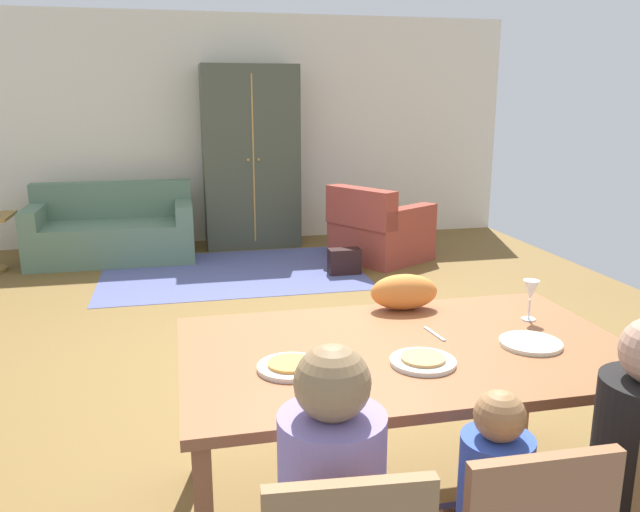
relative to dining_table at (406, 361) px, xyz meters
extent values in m
cube|color=brown|center=(-0.15, 2.29, -0.71)|extent=(6.84, 6.64, 0.02)
cube|color=beige|center=(-0.15, 5.66, 0.65)|extent=(6.84, 0.10, 2.70)
cube|color=#945631|center=(0.00, 0.00, 0.04)|extent=(1.81, 1.10, 0.04)
cube|color=#945631|center=(-0.84, 0.49, -0.34)|extent=(0.06, 0.06, 0.72)
cube|color=#945631|center=(0.84, 0.49, -0.34)|extent=(0.06, 0.06, 0.72)
cylinder|color=silver|center=(-0.50, -0.12, 0.07)|extent=(0.25, 0.25, 0.02)
cylinder|color=gold|center=(-0.50, -0.12, 0.09)|extent=(0.17, 0.17, 0.01)
cylinder|color=white|center=(0.00, -0.18, 0.07)|extent=(0.25, 0.25, 0.02)
cylinder|color=tan|center=(0.00, -0.18, 0.09)|extent=(0.17, 0.17, 0.01)
cylinder|color=silver|center=(0.50, -0.10, 0.07)|extent=(0.25, 0.25, 0.02)
cylinder|color=silver|center=(0.65, 0.18, 0.07)|extent=(0.06, 0.06, 0.01)
cylinder|color=silver|center=(0.65, 0.18, 0.11)|extent=(0.01, 0.01, 0.09)
cone|color=silver|center=(0.65, 0.18, 0.20)|extent=(0.07, 0.07, 0.09)
cube|color=silver|center=(-0.27, -0.05, 0.07)|extent=(0.04, 0.15, 0.01)
cube|color=silver|center=(0.16, 0.10, 0.07)|extent=(0.03, 0.17, 0.01)
cylinder|color=#8876BE|center=(-0.50, -0.77, -0.02)|extent=(0.30, 0.30, 0.46)
sphere|color=#93734C|center=(-0.50, -0.77, 0.31)|extent=(0.21, 0.21, 0.21)
cylinder|color=blue|center=(0.00, -0.77, -0.08)|extent=(0.22, 0.22, 0.33)
sphere|color=#A37447|center=(0.00, -0.77, 0.15)|extent=(0.15, 0.15, 0.15)
ellipsoid|color=orange|center=(0.15, 0.45, 0.15)|extent=(0.33, 0.19, 0.17)
cube|color=#535A90|center=(-0.37, 4.04, -0.69)|extent=(2.60, 1.80, 0.01)
cube|color=slate|center=(-1.59, 4.84, -0.49)|extent=(1.72, 0.84, 0.42)
cube|color=slate|center=(-1.59, 5.18, -0.08)|extent=(1.72, 0.20, 0.40)
cube|color=slate|center=(-2.36, 4.84, -0.18)|extent=(0.18, 0.84, 0.20)
cube|color=slate|center=(-0.82, 4.84, -0.18)|extent=(0.18, 0.84, 0.20)
cube|color=#9B3D30|center=(1.28, 4.24, -0.49)|extent=(1.16, 1.16, 0.42)
cube|color=#9B3D30|center=(0.99, 4.06, -0.08)|extent=(0.61, 0.83, 0.40)
cube|color=#9B3D30|center=(1.45, 3.95, -0.18)|extent=(0.81, 0.59, 0.20)
cube|color=#9B3D30|center=(1.11, 4.53, -0.18)|extent=(0.81, 0.59, 0.20)
cube|color=#434937|center=(-0.01, 5.27, 0.35)|extent=(1.10, 0.56, 2.10)
cube|color=#BF8C42|center=(-0.01, 4.98, 0.35)|extent=(0.02, 0.01, 1.89)
sphere|color=#BF8C42|center=(-0.07, 4.98, 0.35)|extent=(0.04, 0.04, 0.04)
sphere|color=#BF8C42|center=(0.05, 4.98, 0.35)|extent=(0.04, 0.04, 0.04)
cube|color=black|center=(0.73, 3.74, -0.57)|extent=(0.32, 0.16, 0.26)
camera|label=1|loc=(-0.87, -2.28, 1.05)|focal=35.84mm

